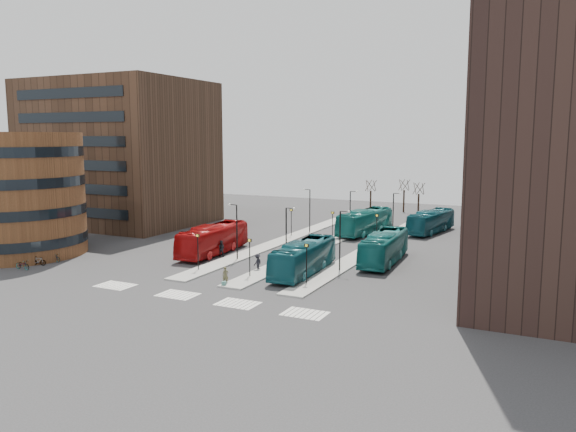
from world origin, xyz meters
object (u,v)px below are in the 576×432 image
at_px(bicycle_mid, 39,261).
at_px(commuter_b, 290,262).
at_px(suitcase, 224,284).
at_px(bicycle_far, 54,258).
at_px(teal_bus_a, 304,257).
at_px(bicycle_near, 23,265).
at_px(teal_bus_d, 431,222).
at_px(teal_bus_c, 384,247).
at_px(traveller, 226,275).
at_px(commuter_a, 221,248).
at_px(red_bus, 213,239).
at_px(commuter_c, 257,262).
at_px(teal_bus_b, 365,222).

bearing_deg(bicycle_mid, commuter_b, -88.76).
height_order(suitcase, bicycle_far, bicycle_far).
distance_m(teal_bus_a, bicycle_near, 28.87).
bearing_deg(teal_bus_d, teal_bus_c, -81.64).
bearing_deg(bicycle_mid, traveller, -104.49).
bearing_deg(commuter_a, teal_bus_a, 147.98).
distance_m(red_bus, commuter_c, 9.93).
xyz_separation_m(teal_bus_d, traveller, (-11.26, -36.61, -0.80)).
relative_size(teal_bus_c, commuter_c, 7.01).
relative_size(red_bus, commuter_a, 6.71).
distance_m(teal_bus_d, bicycle_far, 49.48).
relative_size(red_bus, teal_bus_d, 1.07).
bearing_deg(teal_bus_d, bicycle_near, -119.12).
bearing_deg(bicycle_mid, teal_bus_d, -60.62).
distance_m(teal_bus_c, bicycle_mid, 36.82).
xyz_separation_m(teal_bus_c, commuter_b, (-7.70, -7.57, -0.82)).
xyz_separation_m(traveller, bicycle_near, (-21.84, -4.13, -0.32)).
relative_size(teal_bus_d, bicycle_mid, 7.12).
relative_size(suitcase, bicycle_near, 0.26).
distance_m(red_bus, teal_bus_d, 32.38).
distance_m(teal_bus_b, teal_bus_d, 9.54).
bearing_deg(bicycle_near, commuter_a, -46.16).
xyz_separation_m(teal_bus_d, commuter_c, (-11.21, -30.60, -0.75)).
distance_m(red_bus, bicycle_near, 20.18).
xyz_separation_m(suitcase, commuter_c, (-0.32, 6.89, 0.62)).
height_order(traveller, commuter_b, commuter_b).
xyz_separation_m(red_bus, bicycle_near, (-13.33, -15.10, -1.22)).
height_order(commuter_b, bicycle_mid, commuter_b).
xyz_separation_m(suitcase, red_bus, (-8.88, 11.84, 1.47)).
relative_size(teal_bus_c, traveller, 7.40).
bearing_deg(teal_bus_c, suitcase, -125.67).
bearing_deg(bicycle_mid, teal_bus_a, -91.60).
bearing_deg(teal_bus_c, red_bus, -170.71).
bearing_deg(suitcase, bicycle_far, 164.06).
bearing_deg(bicycle_far, traveller, -93.26).
relative_size(commuter_c, bicycle_mid, 1.06).
height_order(teal_bus_a, traveller, teal_bus_a).
distance_m(teal_bus_c, commuter_c, 13.99).
bearing_deg(commuter_b, teal_bus_d, -18.61).
bearing_deg(bicycle_far, teal_bus_d, -45.65).
bearing_deg(teal_bus_d, bicycle_far, -122.03).
xyz_separation_m(red_bus, teal_bus_a, (13.37, -4.18, -0.07)).
bearing_deg(teal_bus_d, red_bus, -117.66).
relative_size(teal_bus_a, teal_bus_d, 1.02).
height_order(commuter_c, bicycle_mid, commuter_c).
bearing_deg(traveller, suitcase, -110.80).
bearing_deg(commuter_a, suitcase, 107.49).
height_order(suitcase, bicycle_mid, bicycle_mid).
bearing_deg(teal_bus_a, bicycle_far, -168.02).
bearing_deg(teal_bus_c, traveller, -128.10).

